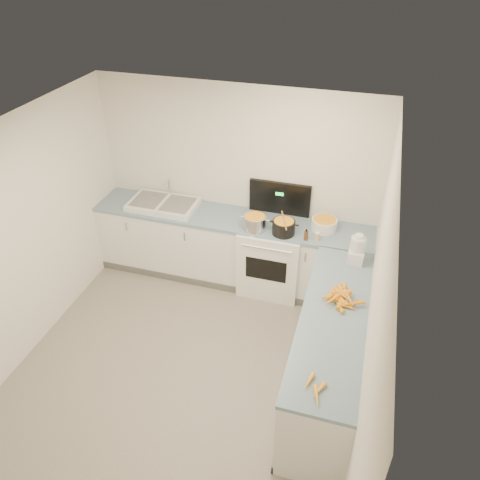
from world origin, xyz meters
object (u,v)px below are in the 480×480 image
(sink, at_px, (163,204))
(black_pot, at_px, (284,228))
(steel_pot, at_px, (255,223))
(extract_bottle, at_px, (306,235))
(food_processor, at_px, (357,250))
(mixing_bowl, at_px, (324,224))
(spice_jar, at_px, (317,237))
(stove, at_px, (272,256))

(sink, bearing_deg, black_pot, -6.10)
(steel_pot, xyz_separation_m, extract_bottle, (0.62, -0.05, -0.02))
(extract_bottle, height_order, food_processor, food_processor)
(steel_pot, height_order, mixing_bowl, steel_pot)
(sink, bearing_deg, mixing_bowl, 1.42)
(steel_pot, bearing_deg, extract_bottle, -4.71)
(steel_pot, bearing_deg, black_pot, 1.15)
(mixing_bowl, height_order, spice_jar, mixing_bowl)
(steel_pot, bearing_deg, mixing_bowl, 16.26)
(sink, distance_m, black_pot, 1.61)
(sink, distance_m, mixing_bowl, 2.04)
(stove, relative_size, black_pot, 5.10)
(steel_pot, relative_size, spice_jar, 3.11)
(steel_pot, relative_size, black_pot, 1.02)
(steel_pot, relative_size, mixing_bowl, 0.91)
(stove, xyz_separation_m, extract_bottle, (0.43, -0.21, 0.53))
(stove, distance_m, steel_pot, 0.60)
(sink, height_order, mixing_bowl, sink)
(sink, relative_size, extract_bottle, 7.22)
(steel_pot, xyz_separation_m, food_processor, (1.20, -0.30, 0.06))
(sink, height_order, food_processor, food_processor)
(sink, height_order, extract_bottle, sink)
(steel_pot, distance_m, spice_jar, 0.74)
(mixing_bowl, bearing_deg, food_processor, -52.06)
(extract_bottle, xyz_separation_m, food_processor, (0.58, -0.25, 0.08))
(extract_bottle, distance_m, spice_jar, 0.13)
(stove, relative_size, spice_jar, 15.60)
(mixing_bowl, xyz_separation_m, extract_bottle, (-0.17, -0.28, -0.01))
(spice_jar, relative_size, food_processor, 0.26)
(food_processor, bearing_deg, steel_pot, 165.89)
(steel_pot, relative_size, food_processor, 0.81)
(sink, xyz_separation_m, steel_pot, (1.26, -0.18, 0.04))
(steel_pot, bearing_deg, sink, 171.96)
(sink, relative_size, steel_pot, 3.18)
(stove, height_order, mixing_bowl, stove)
(stove, xyz_separation_m, sink, (-1.45, 0.02, 0.50))
(sink, distance_m, spice_jar, 2.01)
(black_pot, height_order, spice_jar, black_pot)
(stove, height_order, sink, stove)
(sink, distance_m, extract_bottle, 1.89)
(extract_bottle, height_order, spice_jar, extract_bottle)
(stove, bearing_deg, sink, 179.38)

